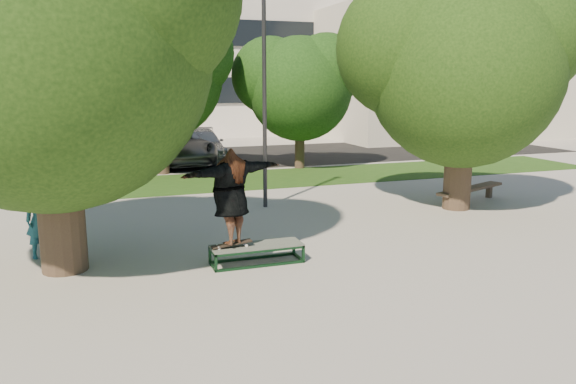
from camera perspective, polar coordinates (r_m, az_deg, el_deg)
name	(u,v)px	position (r m, az deg, el deg)	size (l,w,h in m)	color
ground	(292,262)	(11.16, 0.40, -7.17)	(120.00, 120.00, 0.00)	#9D9790
grass_strip	(228,181)	(20.30, -6.08, 1.14)	(30.00, 4.00, 0.02)	#1A4012
asphalt_strip	(174,159)	(26.44, -11.50, 3.28)	(40.00, 8.00, 0.01)	black
tree_left	(41,29)	(11.12, -23.80, 14.95)	(6.96, 5.95, 7.12)	#38281E
tree_right	(460,60)	(16.17, 17.06, 12.74)	(6.24, 5.33, 6.51)	#38281E
bg_tree_mid	(156,68)	(22.19, -13.24, 12.15)	(5.76, 4.92, 6.24)	#38281E
bg_tree_right	(298,82)	(22.98, 1.00, 11.08)	(5.04, 4.31, 5.43)	#38281E
lamppost	(264,95)	(15.66, -2.41, 9.82)	(0.25, 0.15, 6.11)	#2D2D30
office_building	(106,15)	(42.21, -17.98, 16.70)	(30.00, 14.12, 16.00)	beige
side_building	(437,74)	(38.59, 14.87, 11.48)	(15.00, 10.00, 8.00)	beige
grind_box	(257,254)	(11.08, -3.19, -6.29)	(1.80, 0.60, 0.38)	#103219
skater_rig	(231,197)	(10.67, -5.83, -0.46)	(2.32, 1.48, 1.92)	white
bystander	(41,219)	(12.33, -23.84, -2.49)	(0.59, 0.39, 1.61)	#1A5363
bench	(471,190)	(17.39, 18.05, 0.21)	(2.89, 1.47, 0.45)	brown
car_dark	(84,147)	(25.76, -20.04, 4.35)	(1.63, 4.67, 1.54)	black
car_grey	(176,145)	(25.00, -11.30, 4.67)	(2.63, 5.70, 1.58)	slate
car_silver_b	(201,145)	(25.68, -8.87, 4.70)	(1.95, 4.80, 1.39)	#AAA9AE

